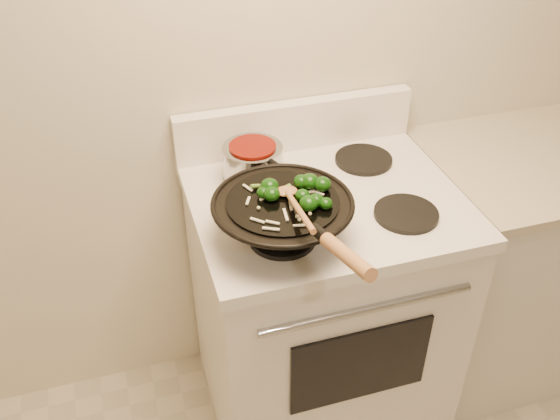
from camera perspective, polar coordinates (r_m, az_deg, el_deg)
name	(u,v)px	position (r m, az deg, el deg)	size (l,w,h in m)	color
stove	(320,307)	(2.11, 3.70, -8.81)	(0.78, 0.67, 1.08)	white
counter_unit	(532,257)	(2.49, 22.08, -4.01)	(0.89, 0.62, 0.91)	white
wok	(283,217)	(1.60, 0.30, -0.68)	(0.37, 0.61, 0.22)	black
stirfry	(298,191)	(1.58, 1.67, 1.72)	(0.24, 0.22, 0.04)	#0D3408
wooden_spoon	(293,202)	(1.53, 1.23, 0.76)	(0.06, 0.27, 0.07)	#A77042
saucepan	(253,161)	(1.85, -2.47, 4.47)	(0.18, 0.28, 0.11)	#9A9DA2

